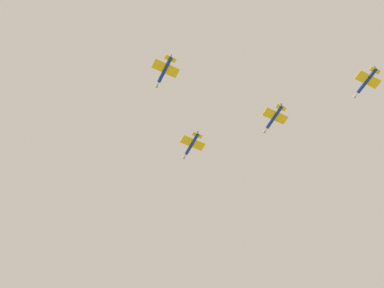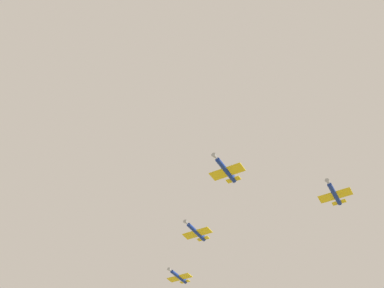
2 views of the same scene
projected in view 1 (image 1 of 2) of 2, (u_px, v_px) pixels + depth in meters
The scene contains 4 objects.
jet_lead at pixel (192, 145), 156.11m from camera, with size 8.06×11.12×2.33m.
jet_port_inner at pixel (165, 70), 140.61m from camera, with size 8.06×11.12×2.33m.
jet_starboard_inner at pixel (274, 118), 150.66m from camera, with size 8.06×11.12×2.33m.
jet_starboard_outer at pixel (366, 81), 144.72m from camera, with size 8.06×11.12×2.33m.
Camera 1 is at (48.08, 69.39, 2.39)m, focal length 44.30 mm.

